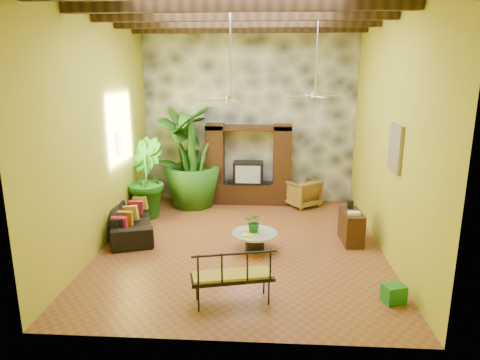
# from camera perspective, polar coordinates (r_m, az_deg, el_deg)

# --- Properties ---
(ground) EXTENTS (7.00, 7.00, 0.00)m
(ground) POSITION_cam_1_polar(r_m,az_deg,el_deg) (9.55, 0.25, -8.63)
(ground) COLOR brown
(ground) RESTS_ON ground
(ceiling) EXTENTS (6.00, 7.00, 0.02)m
(ceiling) POSITION_cam_1_polar(r_m,az_deg,el_deg) (8.90, 0.28, 22.55)
(ceiling) COLOR silver
(ceiling) RESTS_ON back_wall
(back_wall) EXTENTS (6.00, 0.02, 5.00)m
(back_wall) POSITION_cam_1_polar(r_m,az_deg,el_deg) (12.36, 1.23, 8.58)
(back_wall) COLOR gold
(back_wall) RESTS_ON ground
(left_wall) EXTENTS (0.02, 7.00, 5.00)m
(left_wall) POSITION_cam_1_polar(r_m,az_deg,el_deg) (9.55, -18.13, 6.23)
(left_wall) COLOR gold
(left_wall) RESTS_ON ground
(right_wall) EXTENTS (0.02, 7.00, 5.00)m
(right_wall) POSITION_cam_1_polar(r_m,az_deg,el_deg) (9.21, 19.33, 5.88)
(right_wall) COLOR gold
(right_wall) RESTS_ON ground
(stone_accent_wall) EXTENTS (5.98, 0.10, 4.98)m
(stone_accent_wall) POSITION_cam_1_polar(r_m,az_deg,el_deg) (12.30, 1.22, 8.55)
(stone_accent_wall) COLOR #33353A
(stone_accent_wall) RESTS_ON ground
(ceiling_beams) EXTENTS (5.95, 5.36, 0.22)m
(ceiling_beams) POSITION_cam_1_polar(r_m,az_deg,el_deg) (8.87, 0.28, 21.14)
(ceiling_beams) COLOR #301E0F
(ceiling_beams) RESTS_ON ceiling
(entertainment_center) EXTENTS (2.40, 0.55, 2.30)m
(entertainment_center) POSITION_cam_1_polar(r_m,az_deg,el_deg) (12.25, 1.12, 1.25)
(entertainment_center) COLOR black
(entertainment_center) RESTS_ON ground
(ceiling_fan_front) EXTENTS (1.28, 1.28, 1.86)m
(ceiling_fan_front) POSITION_cam_1_polar(r_m,az_deg,el_deg) (8.43, -1.28, 12.12)
(ceiling_fan_front) COLOR silver
(ceiling_fan_front) RESTS_ON ceiling
(ceiling_fan_back) EXTENTS (1.28, 1.28, 1.86)m
(ceiling_fan_back) POSITION_cam_1_polar(r_m,az_deg,el_deg) (10.06, 10.04, 12.24)
(ceiling_fan_back) COLOR silver
(ceiling_fan_back) RESTS_ON ceiling
(wall_art_mask) EXTENTS (0.06, 0.32, 0.55)m
(wall_art_mask) POSITION_cam_1_polar(r_m,az_deg,el_deg) (10.51, -15.79, 4.87)
(wall_art_mask) COLOR orange
(wall_art_mask) RESTS_ON left_wall
(wall_art_painting) EXTENTS (0.06, 0.70, 0.90)m
(wall_art_painting) POSITION_cam_1_polar(r_m,az_deg,el_deg) (8.66, 20.01, 4.00)
(wall_art_painting) COLOR #26508B
(wall_art_painting) RESTS_ON right_wall
(sofa) EXTENTS (1.59, 2.47, 0.67)m
(sofa) POSITION_cam_1_polar(r_m,az_deg,el_deg) (10.42, -14.33, -5.14)
(sofa) COLOR black
(sofa) RESTS_ON ground
(wicker_armchair) EXTENTS (1.18, 1.18, 0.78)m
(wicker_armchair) POSITION_cam_1_polar(r_m,az_deg,el_deg) (12.25, 8.28, -1.68)
(wicker_armchair) COLOR olive
(wicker_armchair) RESTS_ON ground
(tall_plant_a) EXTENTS (1.69, 1.76, 2.78)m
(tall_plant_a) POSITION_cam_1_polar(r_m,az_deg,el_deg) (12.35, -7.85, 3.23)
(tall_plant_a) COLOR #255B17
(tall_plant_a) RESTS_ON ground
(tall_plant_b) EXTENTS (1.38, 1.45, 2.06)m
(tall_plant_b) POSITION_cam_1_polar(r_m,az_deg,el_deg) (11.39, -12.62, 0.25)
(tall_plant_b) COLOR #1C681B
(tall_plant_b) RESTS_ON ground
(tall_plant_c) EXTENTS (1.73, 1.73, 2.83)m
(tall_plant_c) POSITION_cam_1_polar(r_m,az_deg,el_deg) (11.97, -6.41, 3.07)
(tall_plant_c) COLOR #246019
(tall_plant_c) RESTS_ON ground
(coffee_table) EXTENTS (0.97, 0.97, 0.40)m
(coffee_table) POSITION_cam_1_polar(r_m,az_deg,el_deg) (9.20, 1.98, -7.84)
(coffee_table) COLOR black
(coffee_table) RESTS_ON ground
(centerpiece_plant) EXTENTS (0.46, 0.42, 0.43)m
(centerpiece_plant) POSITION_cam_1_polar(r_m,az_deg,el_deg) (9.11, 1.94, -5.66)
(centerpiece_plant) COLOR #185E1D
(centerpiece_plant) RESTS_ON coffee_table
(yellow_tray) EXTENTS (0.30, 0.25, 0.03)m
(yellow_tray) POSITION_cam_1_polar(r_m,az_deg,el_deg) (8.96, 1.02, -7.37)
(yellow_tray) COLOR yellow
(yellow_tray) RESTS_ON coffee_table
(iron_bench) EXTENTS (1.41, 0.80, 0.57)m
(iron_bench) POSITION_cam_1_polar(r_m,az_deg,el_deg) (7.04, -1.08, -12.43)
(iron_bench) COLOR black
(iron_bench) RESTS_ON ground
(side_console) EXTENTS (0.44, 0.91, 0.71)m
(side_console) POSITION_cam_1_polar(r_m,az_deg,el_deg) (9.89, 14.60, -6.07)
(side_console) COLOR #391912
(side_console) RESTS_ON ground
(green_bin) EXTENTS (0.42, 0.37, 0.31)m
(green_bin) POSITION_cam_1_polar(r_m,az_deg,el_deg) (7.73, 19.82, -14.07)
(green_bin) COLOR #1C6B38
(green_bin) RESTS_ON ground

